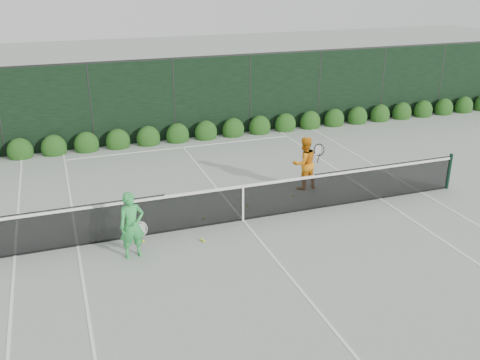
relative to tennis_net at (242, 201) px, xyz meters
name	(u,v)px	position (x,y,z in m)	size (l,w,h in m)	color
ground	(243,220)	(0.02, 0.00, -0.53)	(80.00, 80.00, 0.00)	gray
tennis_net	(242,201)	(0.00, 0.00, 0.00)	(12.90, 0.10, 1.07)	#0F2F1F
player_woman	(132,225)	(-2.91, -0.91, 0.24)	(0.66, 0.44, 1.54)	green
player_man	(304,163)	(2.43, 1.42, 0.26)	(0.91, 0.68, 1.57)	orange
court_lines	(243,220)	(0.02, 0.00, -0.53)	(11.03, 23.83, 0.01)	white
windscreen_fence	(289,208)	(0.02, -2.71, 0.98)	(32.00, 21.07, 3.06)	black
hedge_row	(178,136)	(0.02, 7.15, -0.30)	(31.66, 0.65, 0.94)	#113C10
tennis_balls	(218,222)	(-0.63, 0.04, -0.50)	(4.55, 1.83, 0.07)	#CCE132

